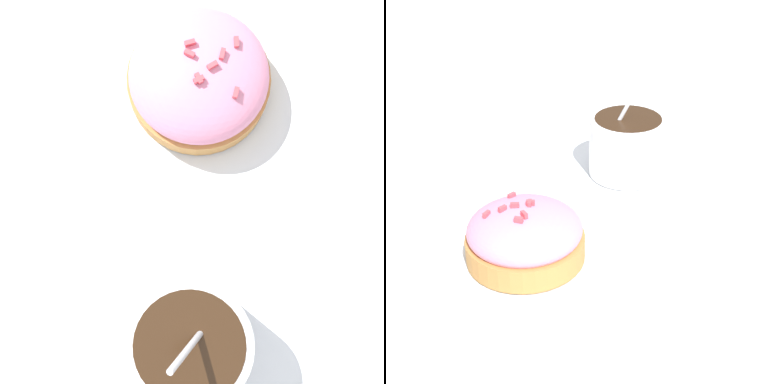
# 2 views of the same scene
# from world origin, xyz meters

# --- Properties ---
(ground_plane) EXTENTS (3.00, 3.00, 0.00)m
(ground_plane) POSITION_xyz_m (0.00, 0.00, 0.00)
(ground_plane) COLOR silver
(paper_napkin) EXTENTS (0.33, 0.34, 0.00)m
(paper_napkin) POSITION_xyz_m (0.00, 0.00, 0.00)
(paper_napkin) COLOR white
(paper_napkin) RESTS_ON ground_plane
(coffee_cup) EXTENTS (0.10, 0.08, 0.11)m
(coffee_cup) POSITION_xyz_m (-0.09, 0.00, 0.04)
(coffee_cup) COLOR white
(coffee_cup) RESTS_ON paper_napkin
(frosted_pastry) EXTENTS (0.10, 0.10, 0.05)m
(frosted_pastry) POSITION_xyz_m (0.09, 0.00, 0.02)
(frosted_pastry) COLOR #C18442
(frosted_pastry) RESTS_ON paper_napkin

